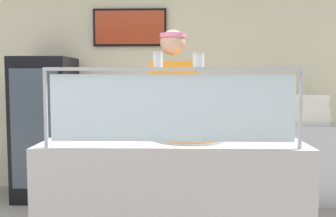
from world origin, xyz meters
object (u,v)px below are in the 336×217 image
at_px(parmesan_shaker, 158,61).
at_px(pizza_server, 184,134).
at_px(drink_fridge, 46,128).
at_px(pizza_tray, 190,137).
at_px(pepper_flake_shaker, 198,61).
at_px(worker_figure, 173,121).
at_px(pizza_box_stack, 305,109).

bearing_deg(parmesan_shaker, pizza_server, 61.80).
bearing_deg(pizza_server, parmesan_shaker, -113.14).
bearing_deg(drink_fridge, pizza_tray, -47.56).
bearing_deg(pizza_tray, pepper_flake_shaker, -83.51).
relative_size(parmesan_shaker, worker_figure, 0.05).
xyz_separation_m(pizza_tray, parmesan_shaker, (-0.20, -0.32, 0.50)).
bearing_deg(worker_figure, pizza_server, -82.70).
relative_size(pizza_server, worker_figure, 0.16).
distance_m(drink_fridge, pizza_box_stack, 2.89).
relative_size(pizza_tray, pizza_server, 1.83).
relative_size(pizza_tray, worker_figure, 0.29).
xyz_separation_m(pepper_flake_shaker, drink_fridge, (-1.62, 2.05, -0.67)).
relative_size(worker_figure, drink_fridge, 1.11).
relative_size(pizza_server, pizza_box_stack, 0.63).
relative_size(pizza_tray, pepper_flake_shaker, 5.90).
bearing_deg(pepper_flake_shaker, parmesan_shaker, 180.00).
distance_m(parmesan_shaker, drink_fridge, 2.57).
distance_m(worker_figure, pizza_box_stack, 1.77).
distance_m(parmesan_shaker, pizza_box_stack, 2.55).
xyz_separation_m(pizza_server, drink_fridge, (-1.55, 1.75, -0.19)).
height_order(pizza_server, worker_figure, worker_figure).
distance_m(pizza_tray, drink_fridge, 2.36).
height_order(pizza_server, pepper_flake_shaker, pepper_flake_shaker).
bearing_deg(pizza_tray, pizza_box_stack, 52.54).
distance_m(parmesan_shaker, worker_figure, 1.07).
distance_m(worker_figure, drink_fridge, 1.83).
xyz_separation_m(pizza_server, parmesan_shaker, (-0.16, -0.30, 0.48)).
bearing_deg(worker_figure, pizza_box_stack, 36.36).
distance_m(pizza_server, parmesan_shaker, 0.59).
xyz_separation_m(worker_figure, drink_fridge, (-1.46, 1.09, -0.21)).
xyz_separation_m(pepper_flake_shaker, pizza_box_stack, (1.26, 2.01, -0.45)).
relative_size(pizza_server, parmesan_shaker, 3.11).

